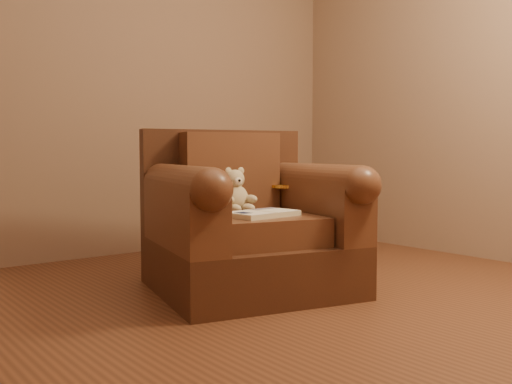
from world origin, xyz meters
TOP-DOWN VIEW (x-y plane):
  - floor at (0.00, 0.00)m, footprint 4.00×4.00m
  - armchair at (0.16, 0.58)m, footprint 1.16×1.13m
  - teddy_bear at (0.15, 0.67)m, footprint 0.18×0.21m
  - guidebook at (0.10, 0.39)m, footprint 0.37×0.25m
  - side_table at (0.61, 0.70)m, footprint 0.40×0.40m

SIDE VIEW (x-z plane):
  - floor at x=0.00m, z-range 0.00..0.00m
  - side_table at x=0.61m, z-range 0.02..0.57m
  - armchair at x=0.16m, z-range -0.10..0.77m
  - guidebook at x=0.10m, z-range 0.42..0.45m
  - teddy_bear at x=0.15m, z-range 0.39..0.64m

